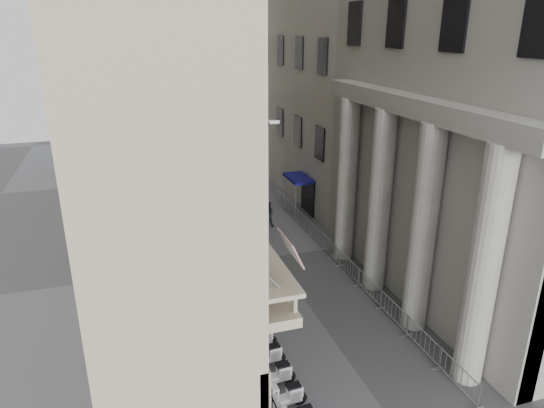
{
  "coord_description": "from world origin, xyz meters",
  "views": [
    {
      "loc": [
        -8.48,
        -7.42,
        13.76
      ],
      "look_at": [
        -0.87,
        16.86,
        4.5
      ],
      "focal_mm": 32.0,
      "sensor_mm": 36.0,
      "label": 1
    }
  ],
  "objects_px": {
    "pedestrian_b": "(268,214)",
    "info_kiosk": "(228,299)",
    "street_lamp": "(236,185)",
    "security_tent": "(215,204)",
    "pedestrian_a": "(231,192)"
  },
  "relations": [
    {
      "from": "street_lamp",
      "to": "pedestrian_a",
      "type": "distance_m",
      "value": 12.96
    },
    {
      "from": "security_tent",
      "to": "pedestrian_a",
      "type": "bearing_deg",
      "value": 69.16
    },
    {
      "from": "security_tent",
      "to": "pedestrian_b",
      "type": "relative_size",
      "value": 1.95
    },
    {
      "from": "pedestrian_a",
      "to": "pedestrian_b",
      "type": "distance_m",
      "value": 5.98
    },
    {
      "from": "pedestrian_a",
      "to": "pedestrian_b",
      "type": "xyz_separation_m",
      "value": [
        1.45,
        -5.8,
        -0.01
      ]
    },
    {
      "from": "info_kiosk",
      "to": "pedestrian_b",
      "type": "distance_m",
      "value": 11.72
    },
    {
      "from": "pedestrian_a",
      "to": "pedestrian_b",
      "type": "relative_size",
      "value": 1.01
    },
    {
      "from": "street_lamp",
      "to": "pedestrian_b",
      "type": "xyz_separation_m",
      "value": [
        3.74,
        6.15,
        -4.47
      ]
    },
    {
      "from": "street_lamp",
      "to": "pedestrian_b",
      "type": "height_order",
      "value": "street_lamp"
    },
    {
      "from": "security_tent",
      "to": "info_kiosk",
      "type": "distance_m",
      "value": 9.59
    },
    {
      "from": "street_lamp",
      "to": "pedestrian_a",
      "type": "bearing_deg",
      "value": 84.74
    },
    {
      "from": "pedestrian_b",
      "to": "info_kiosk",
      "type": "bearing_deg",
      "value": 80.37
    },
    {
      "from": "street_lamp",
      "to": "security_tent",
      "type": "bearing_deg",
      "value": 99.43
    },
    {
      "from": "security_tent",
      "to": "pedestrian_b",
      "type": "height_order",
      "value": "security_tent"
    },
    {
      "from": "security_tent",
      "to": "pedestrian_b",
      "type": "distance_m",
      "value": 4.53
    }
  ]
}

